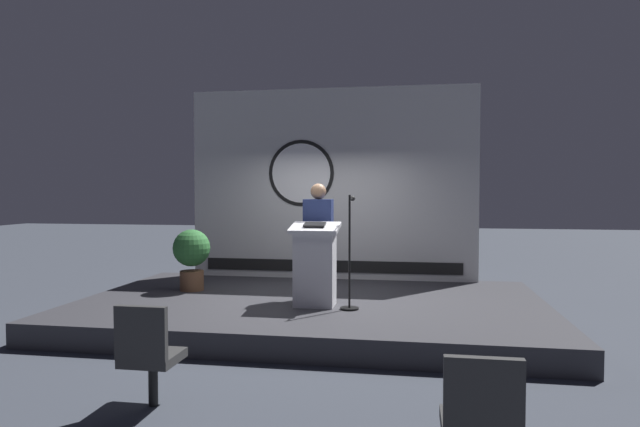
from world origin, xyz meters
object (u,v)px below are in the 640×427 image
(microphone_stand, at_px, (350,269))
(audience_chair_left, at_px, (148,350))
(potted_plant, at_px, (192,254))
(audience_chair_right, at_px, (481,418))
(speaker_person, at_px, (318,240))
(podium, at_px, (315,265))

(microphone_stand, relative_size, audience_chair_left, 1.65)
(potted_plant, xyz_separation_m, audience_chair_right, (3.72, -4.63, -0.37))
(speaker_person, bearing_deg, podium, -85.57)
(speaker_person, relative_size, audience_chair_left, 1.82)
(podium, xyz_separation_m, microphone_stand, (0.48, -0.10, -0.03))
(speaker_person, distance_m, potted_plant, 2.06)
(potted_plant, distance_m, audience_chair_right, 5.95)
(potted_plant, height_order, audience_chair_left, potted_plant)
(audience_chair_left, height_order, audience_chair_right, same)
(speaker_person, xyz_separation_m, audience_chair_left, (-0.85, -3.37, -0.63))
(audience_chair_right, bearing_deg, potted_plant, 128.76)
(podium, height_order, audience_chair_left, podium)
(speaker_person, relative_size, audience_chair_right, 1.82)
(audience_chair_right, bearing_deg, podium, 113.46)
(podium, xyz_separation_m, potted_plant, (-2.06, 0.80, 0.02))
(audience_chair_left, distance_m, audience_chair_right, 2.73)
(microphone_stand, relative_size, potted_plant, 1.57)
(podium, relative_size, microphone_stand, 0.75)
(podium, xyz_separation_m, audience_chair_right, (1.67, -3.84, -0.35))
(speaker_person, height_order, microphone_stand, speaker_person)
(podium, xyz_separation_m, audience_chair_left, (-0.89, -2.89, -0.35))
(podium, relative_size, speaker_person, 0.68)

